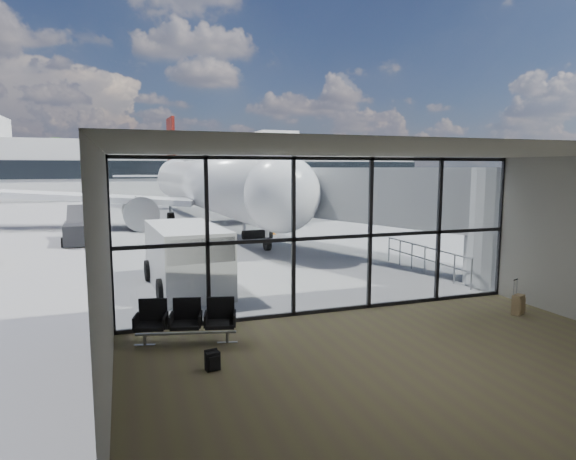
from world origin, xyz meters
TOP-DOWN VIEW (x-y plane):
  - ground at (0.00, 40.00)m, footprint 220.00×220.00m
  - lounge_shell at (0.00, -4.80)m, footprint 12.02×8.01m
  - glass_curtain_wall at (0.00, 0.00)m, footprint 12.10×0.12m
  - jet_bridge at (4.90, 7.07)m, footprint 8.00×16.50m
  - apron_railing at (5.60, 3.50)m, footprint 0.06×5.46m
  - far_terminal at (-0.59, 61.97)m, footprint 80.00×12.20m
  - tree_4 at (-21.00, 72.00)m, footprint 5.61×5.61m
  - tree_5 at (-15.00, 72.00)m, footprint 6.27×6.27m
  - seating_row at (-4.33, -1.12)m, footprint 2.38×1.19m
  - backpack at (-4.04, -2.96)m, footprint 0.32×0.30m
  - suitcase at (4.90, -2.03)m, footprint 0.44×0.38m
  - airliner at (0.47, 25.01)m, footprint 32.08×37.18m
  - service_van at (-3.62, 4.20)m, footprint 2.72×5.17m
  - belt_loader at (-7.97, 16.44)m, footprint 1.91×4.43m
  - traffic_cone_a at (-1.85, 10.47)m, footprint 0.43×0.43m
  - traffic_cone_b at (-2.26, 14.08)m, footprint 0.46×0.46m
  - traffic_cone_c at (3.29, 16.46)m, footprint 0.42×0.42m

SIDE VIEW (x-z plane):
  - ground at x=0.00m, z-range 0.00..0.00m
  - backpack at x=-4.04m, z-range -0.01..0.43m
  - traffic_cone_c at x=3.29m, z-range -0.02..0.59m
  - traffic_cone_a at x=-1.85m, z-range -0.02..0.60m
  - suitcase at x=4.90m, z-range -0.20..0.82m
  - traffic_cone_b at x=-2.26m, z-range -0.02..0.64m
  - seating_row at x=-4.33m, z-range 0.06..1.11m
  - belt_loader at x=-7.97m, z-range -0.33..1.68m
  - apron_railing at x=5.60m, z-range 0.16..1.27m
  - service_van at x=-3.62m, z-range 0.03..2.22m
  - glass_curtain_wall at x=0.00m, z-range 0.00..4.50m
  - lounge_shell at x=0.00m, z-range 0.40..4.91m
  - jet_bridge at x=4.90m, z-range 0.59..4.92m
  - airliner at x=0.47m, z-range -1.87..7.70m
  - far_terminal at x=-0.59m, z-range -1.29..9.71m
  - tree_4 at x=-21.00m, z-range 1.22..9.29m
  - tree_5 at x=-15.00m, z-range 1.36..10.39m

